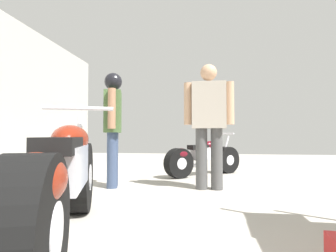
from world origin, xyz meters
TOP-DOWN VIEW (x-y plane):
  - ground_plane at (0.00, 3.28)m, footprint 15.73×15.73m
  - motorcycle_maroon_cruiser at (-0.40, 1.69)m, footprint 1.00×2.16m
  - motorcycle_black_naked at (0.54, 5.07)m, footprint 1.42×1.28m
  - mechanic_in_blue at (0.63, 3.77)m, footprint 0.71×0.26m
  - mechanic_with_helmet at (-0.78, 3.76)m, footprint 0.35×0.66m

SIDE VIEW (x-z plane):
  - ground_plane at x=0.00m, z-range 0.00..0.00m
  - motorcycle_black_naked at x=0.54m, z-range -0.07..0.74m
  - motorcycle_maroon_cruiser at x=-0.40m, z-range -0.08..0.95m
  - mechanic_in_blue at x=0.63m, z-range 0.12..1.88m
  - mechanic_with_helmet at x=-0.78m, z-range 0.17..1.85m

